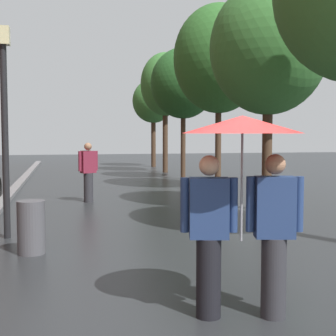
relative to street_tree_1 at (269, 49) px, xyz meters
The scene contains 11 objects.
ground_plane 8.50m from the street_tree_1, 115.95° to the right, with size 80.00×80.00×0.00m, color #26282B.
kerb_strip 8.23m from the street_tree_1, 153.55° to the left, with size 0.30×36.00×0.12m, color slate.
street_tree_1 is the anchor object (origin of this frame).
street_tree_2 4.42m from the street_tree_1, 87.64° to the left, with size 3.00×3.00×6.16m.
street_tree_3 8.48m from the street_tree_1, 90.08° to the left, with size 2.70×2.70×5.43m.
street_tree_4 12.04m from the street_tree_1, 90.13° to the left, with size 2.39×2.39×5.81m.
street_tree_5 16.07m from the street_tree_1, 89.55° to the left, with size 2.37×2.37×4.97m.
couple_under_umbrella 7.50m from the street_tree_1, 115.77° to the right, with size 1.24×1.24×2.09m.
street_lamp_post 6.41m from the street_tree_1, 162.28° to the right, with size 0.24×0.24×3.81m.
litter_bin 7.17m from the street_tree_1, 149.52° to the right, with size 0.44×0.44×0.85m, color #4C4C51.
pedestrian_walking_midground 5.78m from the street_tree_1, 149.22° to the left, with size 0.55×0.43×1.65m.
Camera 1 is at (-1.56, -4.25, 1.91)m, focal length 51.60 mm.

